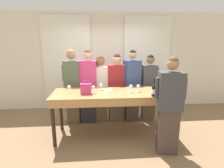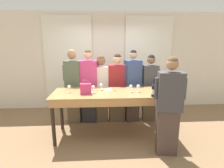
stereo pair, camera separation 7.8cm
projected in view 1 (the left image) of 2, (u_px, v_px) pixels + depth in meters
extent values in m
plane|color=#846647|center=(112.00, 134.00, 3.79)|extent=(18.00, 18.00, 0.00)
cube|color=silver|center=(107.00, 62.00, 5.18)|extent=(12.00, 0.06, 2.80)
cube|color=white|center=(67.00, 64.00, 5.04)|extent=(1.37, 0.03, 2.69)
cube|color=white|center=(146.00, 63.00, 5.22)|extent=(1.37, 0.03, 2.69)
cube|color=#B27F4C|center=(112.00, 93.00, 3.58)|extent=(2.43, 0.84, 0.04)
cube|color=#B27F4C|center=(114.00, 103.00, 3.20)|extent=(2.33, 0.03, 0.12)
cylinder|color=#2D2319|center=(53.00, 124.00, 3.26)|extent=(0.07, 0.07, 0.92)
cylinder|color=#2D2319|center=(171.00, 120.00, 3.44)|extent=(0.07, 0.07, 0.92)
cylinder|color=#2D2319|center=(61.00, 110.00, 3.93)|extent=(0.07, 0.07, 0.92)
cylinder|color=#2D2319|center=(159.00, 107.00, 4.11)|extent=(0.07, 0.07, 0.92)
cylinder|color=black|center=(154.00, 91.00, 3.26)|extent=(0.08, 0.08, 0.22)
cone|color=black|center=(154.00, 84.00, 3.23)|extent=(0.08, 0.08, 0.04)
cylinder|color=black|center=(154.00, 81.00, 3.21)|extent=(0.03, 0.03, 0.09)
cylinder|color=white|center=(154.00, 91.00, 3.26)|extent=(0.08, 0.08, 0.09)
cube|color=#C63870|center=(86.00, 89.00, 3.41)|extent=(0.21, 0.11, 0.21)
torus|color=#C63870|center=(86.00, 83.00, 3.38)|extent=(0.14, 0.01, 0.14)
cylinder|color=white|center=(131.00, 92.00, 3.59)|extent=(0.07, 0.07, 0.00)
cylinder|color=white|center=(131.00, 90.00, 3.58)|extent=(0.01, 0.01, 0.08)
sphere|color=white|center=(131.00, 86.00, 3.57)|extent=(0.07, 0.07, 0.07)
sphere|color=maroon|center=(131.00, 87.00, 3.57)|extent=(0.05, 0.05, 0.05)
cylinder|color=white|center=(138.00, 91.00, 3.62)|extent=(0.07, 0.07, 0.00)
cylinder|color=white|center=(138.00, 89.00, 3.61)|extent=(0.01, 0.01, 0.08)
sphere|color=white|center=(138.00, 86.00, 3.59)|extent=(0.07, 0.07, 0.07)
cylinder|color=white|center=(101.00, 90.00, 3.72)|extent=(0.07, 0.07, 0.00)
cylinder|color=white|center=(101.00, 88.00, 3.71)|extent=(0.01, 0.01, 0.08)
sphere|color=white|center=(101.00, 85.00, 3.70)|extent=(0.07, 0.07, 0.07)
sphere|color=maroon|center=(101.00, 85.00, 3.70)|extent=(0.05, 0.05, 0.05)
cylinder|color=white|center=(93.00, 93.00, 3.52)|extent=(0.07, 0.07, 0.00)
cylinder|color=white|center=(93.00, 91.00, 3.51)|extent=(0.01, 0.01, 0.08)
sphere|color=white|center=(93.00, 87.00, 3.49)|extent=(0.07, 0.07, 0.07)
sphere|color=maroon|center=(93.00, 88.00, 3.49)|extent=(0.05, 0.05, 0.05)
cylinder|color=white|center=(160.00, 87.00, 3.95)|extent=(0.07, 0.07, 0.00)
cylinder|color=white|center=(161.00, 85.00, 3.94)|extent=(0.01, 0.01, 0.08)
sphere|color=white|center=(161.00, 82.00, 3.93)|extent=(0.07, 0.07, 0.07)
cylinder|color=white|center=(82.00, 90.00, 3.75)|extent=(0.07, 0.07, 0.00)
cylinder|color=white|center=(82.00, 88.00, 3.74)|extent=(0.01, 0.01, 0.08)
sphere|color=white|center=(82.00, 85.00, 3.73)|extent=(0.07, 0.07, 0.07)
cylinder|color=white|center=(69.00, 92.00, 3.54)|extent=(0.07, 0.07, 0.00)
cylinder|color=white|center=(69.00, 90.00, 3.53)|extent=(0.01, 0.01, 0.08)
sphere|color=white|center=(69.00, 87.00, 3.52)|extent=(0.07, 0.07, 0.07)
sphere|color=maroon|center=(69.00, 87.00, 3.52)|extent=(0.05, 0.05, 0.05)
cube|color=white|center=(108.00, 90.00, 3.74)|extent=(0.16, 0.16, 0.00)
cylinder|color=maroon|center=(115.00, 91.00, 3.66)|extent=(0.04, 0.15, 0.01)
cube|color=brown|center=(74.00, 106.00, 4.30)|extent=(0.32, 0.24, 0.86)
cube|color=#4C5B47|center=(72.00, 75.00, 4.13)|extent=(0.38, 0.28, 0.68)
sphere|color=#9E7051|center=(71.00, 55.00, 4.02)|extent=(0.21, 0.21, 0.21)
sphere|color=#93754C|center=(71.00, 53.00, 4.01)|extent=(0.18, 0.18, 0.18)
cylinder|color=#4C5B47|center=(80.00, 73.00, 4.11)|extent=(0.08, 0.08, 0.37)
cylinder|color=#4C5B47|center=(63.00, 73.00, 4.12)|extent=(0.08, 0.08, 0.37)
cube|color=#28282D|center=(89.00, 105.00, 4.33)|extent=(0.38, 0.24, 0.86)
cube|color=#C63D7A|center=(88.00, 75.00, 4.16)|extent=(0.45, 0.28, 0.68)
sphere|color=#DBAD89|center=(87.00, 55.00, 4.05)|extent=(0.20, 0.20, 0.20)
sphere|color=brown|center=(87.00, 53.00, 4.04)|extent=(0.18, 0.18, 0.18)
cylinder|color=#C63D7A|center=(98.00, 73.00, 4.14)|extent=(0.08, 0.08, 0.37)
cylinder|color=#C63D7A|center=(78.00, 73.00, 4.15)|extent=(0.08, 0.08, 0.37)
cube|color=brown|center=(101.00, 107.00, 4.36)|extent=(0.31, 0.19, 0.77)
cube|color=silver|center=(101.00, 79.00, 4.21)|extent=(0.37, 0.22, 0.61)
sphere|color=brown|center=(100.00, 61.00, 4.10)|extent=(0.22, 0.22, 0.22)
sphere|color=brown|center=(100.00, 59.00, 4.09)|extent=(0.19, 0.19, 0.19)
cylinder|color=silver|center=(109.00, 77.00, 4.22)|extent=(0.07, 0.07, 0.34)
cylinder|color=silver|center=(92.00, 78.00, 4.17)|extent=(0.07, 0.07, 0.34)
cube|color=brown|center=(117.00, 106.00, 4.39)|extent=(0.40, 0.21, 0.80)
cube|color=maroon|center=(117.00, 78.00, 4.23)|extent=(0.47, 0.24, 0.63)
sphere|color=#DBAD89|center=(117.00, 59.00, 4.13)|extent=(0.21, 0.21, 0.21)
sphere|color=#332319|center=(117.00, 58.00, 4.12)|extent=(0.18, 0.18, 0.18)
cylinder|color=maroon|center=(127.00, 76.00, 4.26)|extent=(0.08, 0.08, 0.35)
cylinder|color=maroon|center=(107.00, 76.00, 4.18)|extent=(0.08, 0.08, 0.35)
cube|color=#473833|center=(131.00, 104.00, 4.42)|extent=(0.36, 0.30, 0.86)
cube|color=#334775|center=(132.00, 74.00, 4.24)|extent=(0.43, 0.35, 0.68)
sphere|color=tan|center=(133.00, 55.00, 4.13)|extent=(0.19, 0.19, 0.19)
sphere|color=black|center=(133.00, 53.00, 4.12)|extent=(0.17, 0.17, 0.17)
cylinder|color=#334775|center=(140.00, 72.00, 4.29)|extent=(0.09, 0.09, 0.37)
cylinder|color=#334775|center=(124.00, 73.00, 4.16)|extent=(0.09, 0.09, 0.37)
cube|color=brown|center=(148.00, 105.00, 4.46)|extent=(0.31, 0.22, 0.79)
cube|color=#3D3D42|center=(149.00, 78.00, 4.29)|extent=(0.36, 0.26, 0.63)
sphere|color=brown|center=(150.00, 60.00, 4.19)|extent=(0.20, 0.20, 0.20)
sphere|color=black|center=(150.00, 58.00, 4.18)|extent=(0.17, 0.17, 0.17)
cylinder|color=#3D3D42|center=(157.00, 76.00, 4.30)|extent=(0.07, 0.07, 0.34)
cylinder|color=#3D3D42|center=(142.00, 76.00, 4.27)|extent=(0.07, 0.07, 0.34)
cube|color=#473833|center=(167.00, 131.00, 3.10)|extent=(0.38, 0.26, 0.82)
cube|color=#3D3D42|center=(171.00, 91.00, 2.93)|extent=(0.44, 0.31, 0.65)
sphere|color=#9E7051|center=(173.00, 64.00, 2.82)|extent=(0.20, 0.20, 0.20)
sphere|color=brown|center=(173.00, 62.00, 2.81)|extent=(0.18, 0.18, 0.18)
cylinder|color=#3D3D42|center=(157.00, 88.00, 2.93)|extent=(0.08, 0.08, 0.36)
cylinder|color=#3D3D42|center=(185.00, 89.00, 2.90)|extent=(0.08, 0.08, 0.36)
cylinder|color=#4C4C51|center=(163.00, 104.00, 5.29)|extent=(0.30, 0.30, 0.27)
ellipsoid|color=#47844C|center=(163.00, 94.00, 5.21)|extent=(0.27, 0.27, 0.39)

